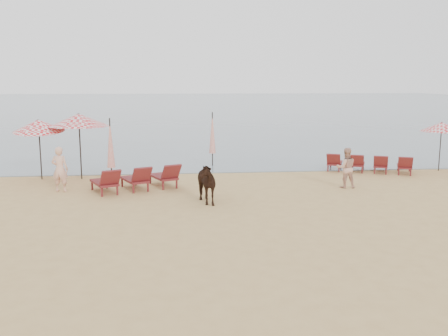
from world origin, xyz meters
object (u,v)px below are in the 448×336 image
(umbrella_open_left_b, at_px, (39,126))
(beachgoer_left, at_px, (60,169))
(umbrella_open_right, at_px, (442,127))
(umbrella_closed_right, at_px, (212,133))
(cow, at_px, (203,182))
(umbrella_closed_left, at_px, (110,143))
(lounger_cluster_right, at_px, (369,164))
(lounger_cluster_left, at_px, (137,178))
(umbrella_open_left_a, at_px, (79,120))
(beachgoer_right_a, at_px, (346,168))

(umbrella_open_left_b, height_order, beachgoer_left, umbrella_open_left_b)
(umbrella_open_right, bearing_deg, umbrella_closed_right, 178.59)
(cow, bearing_deg, umbrella_closed_left, 118.74)
(lounger_cluster_right, relative_size, umbrella_closed_right, 1.52)
(lounger_cluster_left, bearing_deg, umbrella_closed_left, 102.77)
(umbrella_open_left_b, bearing_deg, umbrella_open_right, -15.13)
(lounger_cluster_right, distance_m, umbrella_closed_right, 7.14)
(umbrella_closed_right, bearing_deg, umbrella_open_left_a, -155.43)
(beachgoer_left, bearing_deg, lounger_cluster_right, -158.91)
(lounger_cluster_left, relative_size, umbrella_closed_right, 1.33)
(umbrella_open_right, bearing_deg, lounger_cluster_left, -156.95)
(umbrella_open_left_a, distance_m, umbrella_closed_left, 1.86)
(lounger_cluster_left, relative_size, umbrella_open_right, 1.56)
(umbrella_closed_right, distance_m, beachgoer_left, 7.67)
(lounger_cluster_right, bearing_deg, beachgoer_right_a, -101.55)
(lounger_cluster_left, relative_size, cow, 2.09)
(umbrella_open_left_b, relative_size, umbrella_open_right, 1.16)
(beachgoer_left, bearing_deg, cow, 165.57)
(lounger_cluster_left, distance_m, umbrella_open_right, 13.45)
(umbrella_open_left_b, height_order, umbrella_closed_right, umbrella_closed_right)
(lounger_cluster_right, bearing_deg, umbrella_open_left_b, -155.71)
(umbrella_closed_left, bearing_deg, umbrella_open_right, 5.40)
(umbrella_open_left_b, distance_m, umbrella_open_right, 17.06)
(lounger_cluster_left, relative_size, umbrella_open_left_b, 1.34)
(cow, bearing_deg, umbrella_open_left_b, 129.18)
(umbrella_open_left_b, distance_m, cow, 7.92)
(umbrella_open_right, xyz_separation_m, umbrella_closed_right, (-9.92, 2.19, -0.39))
(umbrella_closed_left, distance_m, beachgoer_right_a, 9.00)
(umbrella_closed_left, relative_size, beachgoer_left, 1.55)
(lounger_cluster_left, xyz_separation_m, umbrella_open_left_a, (-2.40, 2.43, 1.95))
(lounger_cluster_right, height_order, umbrella_open_left_b, umbrella_open_left_b)
(umbrella_closed_right, height_order, cow, umbrella_closed_right)
(umbrella_open_right, bearing_deg, beachgoer_right_a, -139.10)
(lounger_cluster_right, bearing_deg, umbrella_closed_left, -150.00)
(umbrella_open_left_b, distance_m, umbrella_closed_right, 7.58)
(lounger_cluster_right, height_order, umbrella_open_right, umbrella_open_right)
(lounger_cluster_left, height_order, umbrella_closed_left, umbrella_closed_left)
(cow, bearing_deg, umbrella_open_right, 9.82)
(lounger_cluster_right, relative_size, beachgoer_left, 2.35)
(lounger_cluster_left, xyz_separation_m, beachgoer_left, (-2.72, 0.09, 0.37))
(lounger_cluster_right, distance_m, cow, 8.94)
(umbrella_closed_right, height_order, beachgoer_left, umbrella_closed_right)
(umbrella_open_right, relative_size, cow, 1.34)
(umbrella_open_left_b, bearing_deg, beachgoer_right_a, -29.44)
(beachgoer_right_a, bearing_deg, umbrella_open_left_a, -11.60)
(umbrella_closed_left, bearing_deg, cow, -46.68)
(umbrella_open_left_a, height_order, umbrella_open_left_b, umbrella_open_left_a)
(umbrella_open_left_a, distance_m, umbrella_closed_right, 6.16)
(umbrella_closed_left, distance_m, beachgoer_left, 2.26)
(lounger_cluster_right, bearing_deg, umbrella_closed_right, -175.43)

